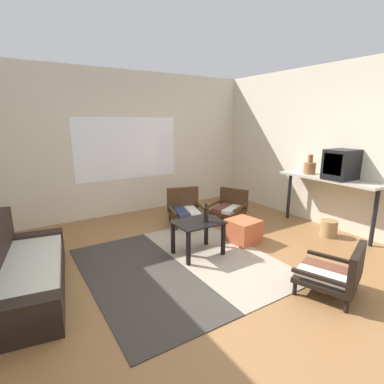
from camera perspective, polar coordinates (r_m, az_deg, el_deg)
ground_plane at (r=3.63m, az=6.09°, el=-16.00°), size 7.80×7.80×0.00m
far_wall_with_window at (r=5.88m, az=-12.61°, el=9.03°), size 5.60×0.13×2.70m
side_wall_right at (r=5.42m, az=27.19°, el=7.50°), size 0.12×6.60×2.70m
area_rug at (r=3.88m, az=-2.11°, el=-13.80°), size 2.26×2.40×0.01m
couch at (r=3.69m, az=-30.31°, el=-13.45°), size 0.99×1.90×0.74m
coffee_table at (r=4.00m, az=1.17°, el=-7.14°), size 0.63×0.48×0.48m
armchair_by_window at (r=5.27m, az=-1.30°, el=-3.11°), size 0.72×0.72×0.61m
armchair_striped_foreground at (r=3.51m, az=26.05°, el=-13.81°), size 0.75×0.75×0.57m
armchair_corner at (r=5.47m, az=7.28°, el=-2.71°), size 0.74×0.74×0.56m
ottoman_orange at (r=4.54m, az=9.87°, el=-7.42°), size 0.46×0.46×0.35m
console_shelf at (r=5.25m, az=24.95°, el=1.57°), size 0.46×1.64×0.90m
crt_television at (r=5.11m, az=26.94°, el=4.79°), size 0.47×0.38×0.46m
clay_vase at (r=5.43m, az=21.81°, el=4.50°), size 0.20×0.20×0.33m
glass_bottle at (r=3.93m, az=2.71°, el=-4.29°), size 0.07×0.07×0.26m
wicker_basket at (r=5.18m, az=24.95°, el=-6.39°), size 0.26×0.26×0.26m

